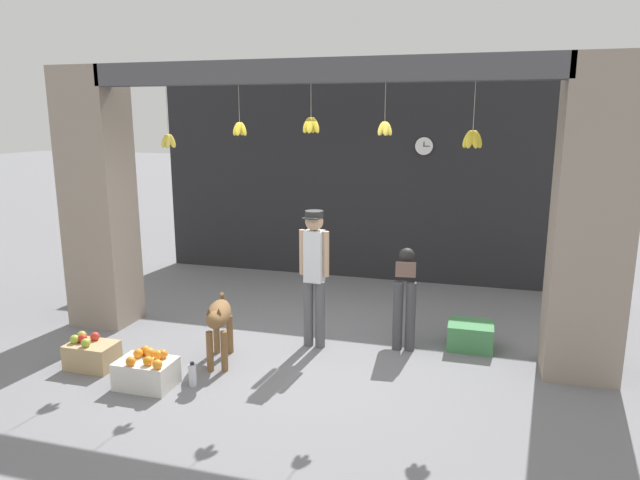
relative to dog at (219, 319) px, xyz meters
The scene contains 13 objects.
ground_plane 1.07m from the dog, 29.11° to the left, with size 60.00×60.00×0.00m, color slate.
shop_back_wall 3.89m from the dog, 77.17° to the left, with size 6.81×0.12×3.11m, color #232326.
shop_pillar_left 2.33m from the dog, 158.37° to the left, with size 0.70×0.60×3.11m, color gray.
shop_pillar_right 3.82m from the dog, 12.01° to the left, with size 0.70×0.60×3.11m, color gray.
storefront_awning 2.68m from the dog, 34.77° to the left, with size 4.91×0.28×0.92m.
dog is the anchor object (origin of this frame).
shopkeeper 1.16m from the dog, 40.28° to the left, with size 0.34×0.26×1.55m.
worker_stooping 2.10m from the dog, 31.31° to the left, with size 0.29×0.78×1.02m.
fruit_crate_oranges 0.88m from the dog, 122.74° to the right, with size 0.54×0.37×0.35m.
fruit_crate_apples 1.36m from the dog, 159.24° to the right, with size 0.49×0.33×0.35m.
produce_box_green 2.79m from the dog, 24.22° to the left, with size 0.49×0.42×0.29m, color #42844C.
water_bottle 0.67m from the dog, 92.47° to the right, with size 0.08×0.08×0.24m.
wall_clock 4.27m from the dog, 64.66° to the left, with size 0.28×0.03×0.28m.
Camera 1 is at (1.72, -5.57, 2.56)m, focal length 32.00 mm.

